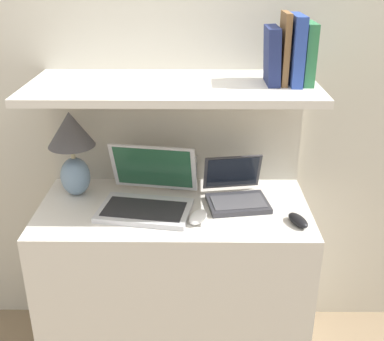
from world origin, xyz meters
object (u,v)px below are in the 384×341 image
(book_navy, at_px, (272,56))
(book_brown, at_px, (284,49))
(laptop_large, at_px, (148,196))
(computer_mouse, at_px, (198,217))
(laptop_small, at_px, (236,193))
(router_box, at_px, (184,173))
(book_blue, at_px, (295,50))
(second_mouse, at_px, (298,220))
(table_lamp, at_px, (72,145))
(book_green, at_px, (308,54))

(book_navy, bearing_deg, book_brown, 0.00)
(laptop_large, height_order, book_brown, book_brown)
(computer_mouse, distance_m, book_navy, 0.63)
(laptop_small, bearing_deg, book_navy, 10.36)
(router_box, relative_size, book_brown, 0.51)
(laptop_small, relative_size, book_blue, 1.10)
(laptop_large, relative_size, laptop_small, 1.47)
(laptop_large, relative_size, router_box, 3.10)
(computer_mouse, xyz_separation_m, book_blue, (0.34, 0.17, 0.57))
(second_mouse, bearing_deg, book_brown, 108.09)
(computer_mouse, bearing_deg, laptop_large, 150.81)
(second_mouse, bearing_deg, book_blue, 96.94)
(second_mouse, relative_size, book_brown, 0.47)
(table_lamp, relative_size, second_mouse, 3.00)
(laptop_large, bearing_deg, computer_mouse, -29.19)
(computer_mouse, bearing_deg, laptop_small, 45.74)
(laptop_large, height_order, book_blue, book_blue)
(table_lamp, height_order, second_mouse, table_lamp)
(book_green, xyz_separation_m, book_brown, (-0.08, 0.00, 0.02))
(laptop_large, distance_m, computer_mouse, 0.22)
(laptop_large, relative_size, book_brown, 1.56)
(book_green, bearing_deg, table_lamp, 177.23)
(table_lamp, relative_size, laptop_small, 1.33)
(book_brown, distance_m, book_navy, 0.05)
(laptop_small, relative_size, second_mouse, 2.25)
(table_lamp, distance_m, computer_mouse, 0.58)
(router_box, bearing_deg, book_brown, -18.44)
(book_blue, bearing_deg, book_green, 0.00)
(laptop_large, bearing_deg, book_blue, 6.95)
(table_lamp, distance_m, laptop_small, 0.67)
(book_green, bearing_deg, book_blue, 180.00)
(book_green, distance_m, book_blue, 0.05)
(laptop_small, relative_size, book_brown, 1.06)
(book_green, height_order, book_navy, book_green)
(second_mouse, xyz_separation_m, book_brown, (-0.06, 0.19, 0.58))
(laptop_large, distance_m, book_brown, 0.74)
(second_mouse, bearing_deg, book_navy, 118.29)
(computer_mouse, bearing_deg, book_brown, 30.13)
(computer_mouse, xyz_separation_m, book_brown, (0.30, 0.17, 0.58))
(table_lamp, bearing_deg, laptop_large, -19.63)
(second_mouse, relative_size, book_blue, 0.49)
(book_blue, relative_size, book_brown, 0.97)
(computer_mouse, bearing_deg, table_lamp, 156.44)
(laptop_small, xyz_separation_m, book_navy, (0.11, 0.02, 0.53))
(router_box, bearing_deg, laptop_large, -126.57)
(table_lamp, distance_m, book_blue, 0.91)
(laptop_large, xyz_separation_m, computer_mouse, (0.19, -0.11, -0.03))
(table_lamp, xyz_separation_m, book_brown, (0.79, -0.04, 0.38))
(router_box, distance_m, book_green, 0.69)
(book_brown, bearing_deg, book_blue, 0.00)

